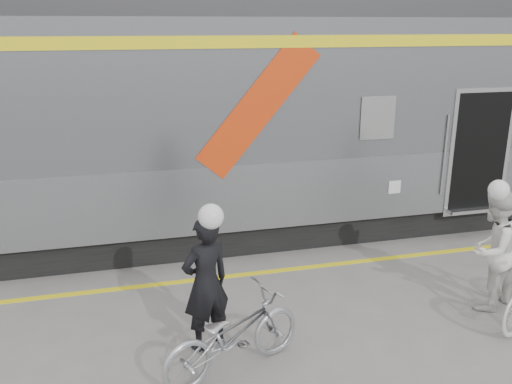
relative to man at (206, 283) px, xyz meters
name	(u,v)px	position (x,y,z in m)	size (l,w,h in m)	color
ground	(320,348)	(1.29, -0.38, -0.83)	(90.00, 90.00, 0.00)	slate
train	(331,116)	(3.04, 3.81, 1.23)	(24.00, 3.17, 4.10)	black
safety_strip	(270,271)	(1.29, 1.77, -0.82)	(24.00, 0.12, 0.01)	yellow
man	(206,283)	(0.00, 0.00, 0.00)	(0.60, 0.40, 1.66)	black
bicycle_left	(233,334)	(0.20, -0.55, -0.37)	(0.61, 1.74, 0.91)	#A7A9AF
woman	(492,250)	(3.85, 0.01, 0.00)	(0.80, 0.63, 1.65)	silver
helmet_man	(203,204)	(0.00, 0.00, 0.97)	(0.29, 0.29, 0.29)	white
helmet_woman	(502,181)	(3.85, 0.01, 0.96)	(0.26, 0.26, 0.26)	white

